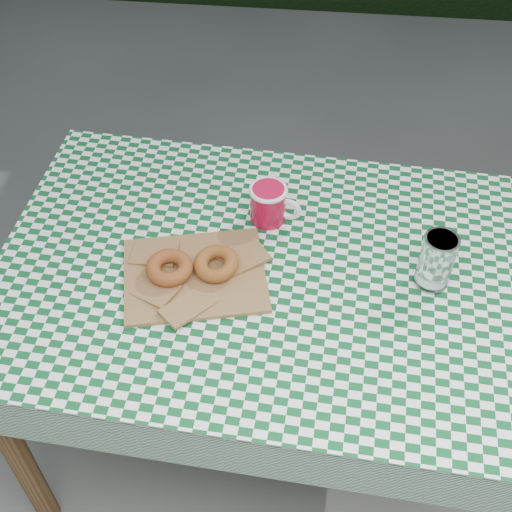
# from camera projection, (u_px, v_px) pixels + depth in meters

# --- Properties ---
(ground) EXTENTS (60.00, 60.00, 0.00)m
(ground) POSITION_uv_depth(u_px,v_px,m) (213.00, 477.00, 2.04)
(ground) COLOR #4B4C47
(ground) RESTS_ON ground
(table) EXTENTS (1.32, 0.92, 0.75)m
(table) POSITION_uv_depth(u_px,v_px,m) (269.00, 362.00, 1.87)
(table) COLOR #50301B
(table) RESTS_ON ground
(tablecloth) EXTENTS (1.34, 0.94, 0.01)m
(tablecloth) POSITION_uv_depth(u_px,v_px,m) (271.00, 271.00, 1.59)
(tablecloth) COLOR #0B4820
(tablecloth) RESTS_ON table
(paper_bag) EXTENTS (0.37, 0.32, 0.02)m
(paper_bag) POSITION_uv_depth(u_px,v_px,m) (195.00, 274.00, 1.57)
(paper_bag) COLOR olive
(paper_bag) RESTS_ON tablecloth
(bagel_front) EXTENTS (0.13, 0.13, 0.03)m
(bagel_front) POSITION_uv_depth(u_px,v_px,m) (169.00, 268.00, 1.55)
(bagel_front) COLOR brown
(bagel_front) RESTS_ON paper_bag
(bagel_back) EXTENTS (0.15, 0.15, 0.03)m
(bagel_back) POSITION_uv_depth(u_px,v_px,m) (216.00, 264.00, 1.56)
(bagel_back) COLOR #96561F
(bagel_back) RESTS_ON paper_bag
(coffee_mug) EXTENTS (0.21, 0.21, 0.10)m
(coffee_mug) POSITION_uv_depth(u_px,v_px,m) (268.00, 204.00, 1.67)
(coffee_mug) COLOR #AD0B2A
(coffee_mug) RESTS_ON tablecloth
(drinking_glass) EXTENTS (0.09, 0.09, 0.14)m
(drinking_glass) POSITION_uv_depth(u_px,v_px,m) (436.00, 261.00, 1.51)
(drinking_glass) COLOR white
(drinking_glass) RESTS_ON tablecloth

